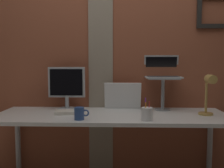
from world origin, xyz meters
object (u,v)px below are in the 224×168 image
at_px(whiteboard_panel, 123,96).
at_px(laptop, 162,71).
at_px(desk_lamp, 209,91).
at_px(monitor, 67,85).
at_px(pen_cup, 147,114).
at_px(coffee_mug, 80,113).

bearing_deg(whiteboard_panel, laptop, 3.87).
height_order(whiteboard_panel, desk_lamp, desk_lamp).
bearing_deg(desk_lamp, laptop, 136.47).
distance_m(monitor, whiteboard_panel, 0.54).
xyz_separation_m(whiteboard_panel, pen_cup, (0.18, -0.45, -0.07)).
distance_m(whiteboard_panel, coffee_mug, 0.57).
distance_m(laptop, coffee_mug, 0.91).
xyz_separation_m(laptop, desk_lamp, (0.33, -0.31, -0.14)).
relative_size(desk_lamp, pen_cup, 1.96).
bearing_deg(monitor, pen_cup, -30.49).
height_order(laptop, desk_lamp, laptop).
bearing_deg(coffee_mug, laptop, 34.09).
distance_m(monitor, laptop, 0.91).
bearing_deg(pen_cup, laptop, 68.52).
bearing_deg(pen_cup, coffee_mug, 179.98).
height_order(desk_lamp, coffee_mug, desk_lamp).
bearing_deg(coffee_mug, monitor, 114.36).
relative_size(laptop, desk_lamp, 0.95).
bearing_deg(laptop, pen_cup, -111.48).
relative_size(pen_cup, coffee_mug, 1.52).
height_order(laptop, whiteboard_panel, laptop).
bearing_deg(desk_lamp, monitor, 168.40).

